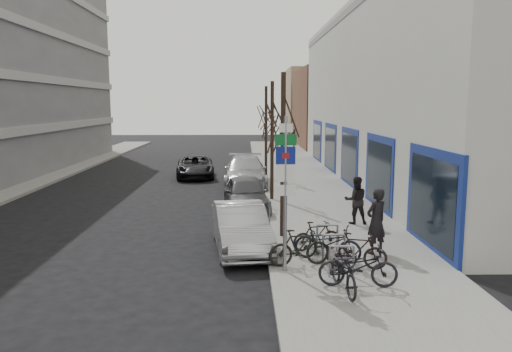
{
  "coord_description": "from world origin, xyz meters",
  "views": [
    {
      "loc": [
        1.37,
        -12.61,
        4.51
      ],
      "look_at": [
        1.75,
        4.61,
        2.0
      ],
      "focal_mm": 35.0,
      "sensor_mm": 36.0,
      "label": 1
    }
  ],
  "objects_px": {
    "tree_near": "(283,116)",
    "pedestrian_far": "(356,200)",
    "tree_far": "(266,111)",
    "meter_back": "(260,171)",
    "bike_near_left": "(344,268)",
    "parked_car_back": "(246,172)",
    "lane_car": "(195,167)",
    "parked_car_front": "(241,227)",
    "meter_front": "(270,217)",
    "tree_mid": "(272,113)",
    "bike_near_right": "(356,250)",
    "meter_mid": "(263,188)",
    "highway_sign_pole": "(285,184)",
    "pedestrian_near": "(376,221)",
    "bike_mid_inner": "(299,247)",
    "bike_far_inner": "(317,235)",
    "bike_mid_curb": "(328,240)",
    "bike_rack": "(334,245)",
    "parked_car_mid": "(246,194)",
    "bike_far_curb": "(358,263)"
  },
  "relations": [
    {
      "from": "tree_near",
      "to": "pedestrian_far",
      "type": "bearing_deg",
      "value": 30.45
    },
    {
      "from": "bike_far_curb",
      "to": "tree_far",
      "type": "bearing_deg",
      "value": 10.89
    },
    {
      "from": "bike_near_left",
      "to": "bike_far_inner",
      "type": "xyz_separation_m",
      "value": [
        -0.16,
        3.29,
        -0.1
      ]
    },
    {
      "from": "tree_far",
      "to": "parked_car_back",
      "type": "xyz_separation_m",
      "value": [
        -1.2,
        -2.08,
        -3.29
      ]
    },
    {
      "from": "tree_near",
      "to": "bike_near_left",
      "type": "distance_m",
      "value": 6.11
    },
    {
      "from": "meter_front",
      "to": "bike_near_left",
      "type": "height_order",
      "value": "meter_front"
    },
    {
      "from": "meter_mid",
      "to": "bike_near_left",
      "type": "height_order",
      "value": "meter_mid"
    },
    {
      "from": "parked_car_front",
      "to": "parked_car_mid",
      "type": "bearing_deg",
      "value": 80.62
    },
    {
      "from": "bike_near_right",
      "to": "bike_far_inner",
      "type": "bearing_deg",
      "value": 41.38
    },
    {
      "from": "meter_mid",
      "to": "parked_car_back",
      "type": "relative_size",
      "value": 0.23
    },
    {
      "from": "parked_car_front",
      "to": "meter_front",
      "type": "bearing_deg",
      "value": 25.38
    },
    {
      "from": "meter_mid",
      "to": "meter_back",
      "type": "xyz_separation_m",
      "value": [
        0.0,
        5.5,
        0.0
      ]
    },
    {
      "from": "highway_sign_pole",
      "to": "pedestrian_near",
      "type": "distance_m",
      "value": 3.43
    },
    {
      "from": "tree_near",
      "to": "meter_mid",
      "type": "height_order",
      "value": "tree_near"
    },
    {
      "from": "tree_near",
      "to": "pedestrian_far",
      "type": "xyz_separation_m",
      "value": [
        2.8,
        1.65,
        -3.07
      ]
    },
    {
      "from": "parked_car_front",
      "to": "lane_car",
      "type": "bearing_deg",
      "value": 93.1
    },
    {
      "from": "tree_far",
      "to": "bike_near_left",
      "type": "bearing_deg",
      "value": -86.59
    },
    {
      "from": "bike_rack",
      "to": "meter_mid",
      "type": "distance_m",
      "value": 8.07
    },
    {
      "from": "highway_sign_pole",
      "to": "bike_mid_curb",
      "type": "bearing_deg",
      "value": 34.33
    },
    {
      "from": "bike_near_right",
      "to": "bike_mid_inner",
      "type": "distance_m",
      "value": 1.51
    },
    {
      "from": "highway_sign_pole",
      "to": "tree_mid",
      "type": "bearing_deg",
      "value": 88.86
    },
    {
      "from": "pedestrian_near",
      "to": "parked_car_mid",
      "type": "bearing_deg",
      "value": -91.46
    },
    {
      "from": "tree_mid",
      "to": "pedestrian_near",
      "type": "xyz_separation_m",
      "value": [
        2.58,
        -8.53,
        -2.98
      ]
    },
    {
      "from": "tree_near",
      "to": "parked_car_mid",
      "type": "bearing_deg",
      "value": 104.82
    },
    {
      "from": "parked_car_mid",
      "to": "pedestrian_far",
      "type": "xyz_separation_m",
      "value": [
        4.0,
        -2.89,
        0.29
      ]
    },
    {
      "from": "bike_mid_curb",
      "to": "bike_far_inner",
      "type": "distance_m",
      "value": 0.98
    },
    {
      "from": "bike_rack",
      "to": "bike_mid_inner",
      "type": "xyz_separation_m",
      "value": [
        -0.97,
        -0.19,
        0.01
      ]
    },
    {
      "from": "tree_far",
      "to": "pedestrian_near",
      "type": "xyz_separation_m",
      "value": [
        2.58,
        -15.03,
        -2.98
      ]
    },
    {
      "from": "meter_mid",
      "to": "bike_near_right",
      "type": "bearing_deg",
      "value": -75.45
    },
    {
      "from": "bike_near_left",
      "to": "parked_car_front",
      "type": "bearing_deg",
      "value": 115.75
    },
    {
      "from": "tree_far",
      "to": "meter_back",
      "type": "xyz_separation_m",
      "value": [
        -0.45,
        -2.5,
        -3.19
      ]
    },
    {
      "from": "bike_far_curb",
      "to": "lane_car",
      "type": "height_order",
      "value": "lane_car"
    },
    {
      "from": "bike_rack",
      "to": "bike_mid_inner",
      "type": "distance_m",
      "value": 0.99
    },
    {
      "from": "bike_near_right",
      "to": "bike_mid_curb",
      "type": "bearing_deg",
      "value": 57.68
    },
    {
      "from": "meter_mid",
      "to": "lane_car",
      "type": "xyz_separation_m",
      "value": [
        -3.85,
        9.38,
        -0.25
      ]
    },
    {
      "from": "meter_back",
      "to": "lane_car",
      "type": "height_order",
      "value": "meter_back"
    },
    {
      "from": "parked_car_front",
      "to": "bike_rack",
      "type": "bearing_deg",
      "value": -42.48
    },
    {
      "from": "parked_car_front",
      "to": "parked_car_back",
      "type": "relative_size",
      "value": 0.78
    },
    {
      "from": "bike_near_left",
      "to": "parked_car_back",
      "type": "xyz_separation_m",
      "value": [
        -2.27,
        15.89,
        0.11
      ]
    },
    {
      "from": "bike_near_left",
      "to": "pedestrian_far",
      "type": "xyz_separation_m",
      "value": [
        1.73,
        6.62,
        0.33
      ]
    },
    {
      "from": "bike_near_left",
      "to": "bike_mid_inner",
      "type": "height_order",
      "value": "bike_near_left"
    },
    {
      "from": "meter_front",
      "to": "bike_mid_curb",
      "type": "distance_m",
      "value": 2.63
    },
    {
      "from": "bike_mid_inner",
      "to": "tree_mid",
      "type": "bearing_deg",
      "value": -8.79
    },
    {
      "from": "tree_mid",
      "to": "bike_near_right",
      "type": "relative_size",
      "value": 3.37
    },
    {
      "from": "parked_car_front",
      "to": "tree_far",
      "type": "bearing_deg",
      "value": 76.84
    },
    {
      "from": "tree_far",
      "to": "lane_car",
      "type": "relative_size",
      "value": 1.15
    },
    {
      "from": "meter_mid",
      "to": "lane_car",
      "type": "height_order",
      "value": "meter_mid"
    },
    {
      "from": "tree_far",
      "to": "parked_car_front",
      "type": "bearing_deg",
      "value": -95.58
    },
    {
      "from": "pedestrian_far",
      "to": "tree_near",
      "type": "bearing_deg",
      "value": 30.88
    },
    {
      "from": "bike_near_right",
      "to": "lane_car",
      "type": "bearing_deg",
      "value": 34.21
    }
  ]
}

